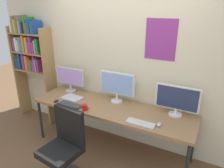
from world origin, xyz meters
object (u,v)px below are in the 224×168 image
(desk, at_px, (110,110))
(monitor_right, at_px, (177,100))
(office_chair, at_px, (64,154))
(coffee_mug, at_px, (85,107))
(mouse_right_side, at_px, (159,125))
(mouse_left_side, at_px, (56,101))
(monitor_left, at_px, (70,78))
(laptop_closed, at_px, (72,98))
(monitor_center, at_px, (117,85))
(bookshelf, at_px, (30,53))
(keyboard_left, at_px, (71,105))
(keyboard_right, at_px, (141,123))

(desk, xyz_separation_m, monitor_right, (0.90, 0.21, 0.28))
(monitor_right, bearing_deg, office_chair, -137.34)
(monitor_right, height_order, coffee_mug, monitor_right)
(mouse_right_side, bearing_deg, mouse_left_side, -176.95)
(monitor_left, xyz_separation_m, monitor_right, (1.80, 0.00, -0.01))
(monitor_left, bearing_deg, mouse_right_side, -12.46)
(office_chair, relative_size, monitor_right, 1.70)
(office_chair, relative_size, laptop_closed, 3.09)
(mouse_left_side, distance_m, mouse_right_side, 1.61)
(monitor_center, distance_m, coffee_mug, 0.59)
(monitor_center, bearing_deg, monitor_right, 0.00)
(office_chair, height_order, coffee_mug, office_chair)
(bookshelf, bearing_deg, coffee_mug, -17.71)
(desk, xyz_separation_m, keyboard_left, (-0.56, -0.23, 0.06))
(desk, xyz_separation_m, mouse_left_side, (-0.83, -0.24, 0.06))
(keyboard_right, relative_size, mouse_left_side, 3.86)
(mouse_right_side, relative_size, laptop_closed, 0.30)
(bookshelf, xyz_separation_m, monitor_center, (1.82, -0.02, -0.30))
(desk, height_order, keyboard_right, keyboard_right)
(monitor_left, bearing_deg, coffee_mug, -37.22)
(desk, height_order, mouse_left_side, mouse_left_side)
(monitor_left, relative_size, keyboard_right, 1.48)
(bookshelf, xyz_separation_m, monitor_right, (2.72, -0.02, -0.34))
(desk, distance_m, bookshelf, 1.93)
(bookshelf, height_order, mouse_right_side, bookshelf)
(keyboard_right, bearing_deg, monitor_left, 163.15)
(office_chair, relative_size, monitor_left, 1.80)
(bookshelf, relative_size, monitor_right, 3.40)
(desk, xyz_separation_m, mouse_right_side, (0.78, -0.16, 0.06))
(keyboard_left, bearing_deg, monitor_center, 38.30)
(monitor_left, distance_m, monitor_center, 0.90)
(bookshelf, height_order, monitor_left, bookshelf)
(keyboard_left, height_order, mouse_right_side, mouse_right_side)
(desk, bearing_deg, bookshelf, 172.74)
(keyboard_right, xyz_separation_m, mouse_left_side, (-1.39, -0.01, 0.01))
(monitor_center, bearing_deg, desk, -90.00)
(bookshelf, height_order, monitor_right, bookshelf)
(monitor_center, distance_m, laptop_closed, 0.78)
(monitor_left, relative_size, keyboard_left, 1.42)
(mouse_right_side, bearing_deg, office_chair, -146.53)
(laptop_closed, bearing_deg, bookshelf, 171.25)
(monitor_center, bearing_deg, keyboard_left, -141.70)
(laptop_closed, bearing_deg, mouse_left_side, -119.07)
(office_chair, height_order, monitor_left, monitor_left)
(office_chair, relative_size, mouse_left_side, 10.31)
(monitor_right, distance_m, mouse_left_side, 1.80)
(keyboard_left, height_order, mouse_left_side, mouse_left_side)
(monitor_right, relative_size, keyboard_right, 1.57)
(monitor_right, xyz_separation_m, coffee_mug, (-1.18, -0.47, -0.19))
(bookshelf, xyz_separation_m, keyboard_left, (1.26, -0.46, -0.56))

